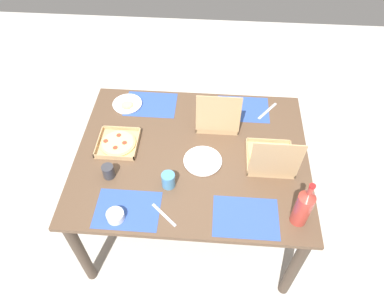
{
  "coord_description": "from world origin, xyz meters",
  "views": [
    {
      "loc": [
        -0.11,
        1.45,
        2.49
      ],
      "look_at": [
        0.0,
        0.0,
        0.77
      ],
      "focal_mm": 33.55,
      "sensor_mm": 36.0,
      "label": 1
    }
  ],
  "objects_px": {
    "plate_far_left": "(127,104)",
    "plate_near_left": "(203,161)",
    "condiment_bowl": "(115,216)",
    "cup_clear_left": "(168,180)",
    "soda_bottle": "(303,207)",
    "cup_red": "(108,171)",
    "pizza_box_corner_right": "(271,159)",
    "pizza_box_center": "(118,143)",
    "pizza_box_corner_left": "(218,118)"
  },
  "relations": [
    {
      "from": "pizza_box_center",
      "to": "plate_near_left",
      "type": "height_order",
      "value": "pizza_box_center"
    },
    {
      "from": "cup_clear_left",
      "to": "cup_red",
      "type": "bearing_deg",
      "value": -6.29
    },
    {
      "from": "pizza_box_corner_left",
      "to": "cup_clear_left",
      "type": "height_order",
      "value": "pizza_box_corner_left"
    },
    {
      "from": "pizza_box_corner_right",
      "to": "plate_near_left",
      "type": "distance_m",
      "value": 0.41
    },
    {
      "from": "plate_near_left",
      "to": "plate_far_left",
      "type": "bearing_deg",
      "value": -40.42
    },
    {
      "from": "pizza_box_center",
      "to": "condiment_bowl",
      "type": "distance_m",
      "value": 0.54
    },
    {
      "from": "soda_bottle",
      "to": "condiment_bowl",
      "type": "distance_m",
      "value": 1.0
    },
    {
      "from": "pizza_box_center",
      "to": "plate_near_left",
      "type": "xyz_separation_m",
      "value": [
        -0.55,
        0.1,
        -0.0
      ]
    },
    {
      "from": "plate_near_left",
      "to": "condiment_bowl",
      "type": "bearing_deg",
      "value": 43.75
    },
    {
      "from": "plate_far_left",
      "to": "cup_clear_left",
      "type": "bearing_deg",
      "value": 119.26
    },
    {
      "from": "plate_near_left",
      "to": "soda_bottle",
      "type": "relative_size",
      "value": 0.73
    },
    {
      "from": "soda_bottle",
      "to": "plate_far_left",
      "type": "bearing_deg",
      "value": -37.52
    },
    {
      "from": "plate_far_left",
      "to": "condiment_bowl",
      "type": "distance_m",
      "value": 0.92
    },
    {
      "from": "pizza_box_center",
      "to": "soda_bottle",
      "type": "distance_m",
      "value": 1.19
    },
    {
      "from": "plate_near_left",
      "to": "condiment_bowl",
      "type": "height_order",
      "value": "condiment_bowl"
    },
    {
      "from": "soda_bottle",
      "to": "cup_red",
      "type": "distance_m",
      "value": 1.11
    },
    {
      "from": "soda_bottle",
      "to": "cup_red",
      "type": "relative_size",
      "value": 3.75
    },
    {
      "from": "plate_near_left",
      "to": "cup_red",
      "type": "xyz_separation_m",
      "value": [
        0.55,
        0.15,
        0.03
      ]
    },
    {
      "from": "pizza_box_corner_right",
      "to": "pizza_box_corner_left",
      "type": "bearing_deg",
      "value": -45.31
    },
    {
      "from": "cup_red",
      "to": "cup_clear_left",
      "type": "height_order",
      "value": "cup_clear_left"
    },
    {
      "from": "cup_clear_left",
      "to": "condiment_bowl",
      "type": "height_order",
      "value": "cup_clear_left"
    },
    {
      "from": "cup_clear_left",
      "to": "pizza_box_center",
      "type": "bearing_deg",
      "value": -38.88
    },
    {
      "from": "pizza_box_center",
      "to": "pizza_box_corner_right",
      "type": "relative_size",
      "value": 0.8
    },
    {
      "from": "cup_clear_left",
      "to": "soda_bottle",
      "type": "bearing_deg",
      "value": 166.22
    },
    {
      "from": "plate_far_left",
      "to": "plate_near_left",
      "type": "xyz_separation_m",
      "value": [
        -0.56,
        0.48,
        -0.0
      ]
    },
    {
      "from": "soda_bottle",
      "to": "pizza_box_corner_left",
      "type": "bearing_deg",
      "value": -57.37
    },
    {
      "from": "cup_red",
      "to": "condiment_bowl",
      "type": "xyz_separation_m",
      "value": [
        -0.1,
        0.28,
        -0.02
      ]
    },
    {
      "from": "pizza_box_corner_right",
      "to": "plate_far_left",
      "type": "bearing_deg",
      "value": -25.47
    },
    {
      "from": "condiment_bowl",
      "to": "plate_far_left",
      "type": "bearing_deg",
      "value": -82.94
    },
    {
      "from": "plate_far_left",
      "to": "cup_clear_left",
      "type": "xyz_separation_m",
      "value": [
        -0.37,
        0.67,
        0.04
      ]
    },
    {
      "from": "cup_clear_left",
      "to": "pizza_box_corner_left",
      "type": "bearing_deg",
      "value": -116.59
    },
    {
      "from": "pizza_box_center",
      "to": "soda_bottle",
      "type": "height_order",
      "value": "soda_bottle"
    },
    {
      "from": "plate_near_left",
      "to": "pizza_box_corner_left",
      "type": "bearing_deg",
      "value": -102.94
    },
    {
      "from": "pizza_box_center",
      "to": "pizza_box_corner_right",
      "type": "height_order",
      "value": "pizza_box_corner_right"
    },
    {
      "from": "cup_clear_left",
      "to": "pizza_box_corner_right",
      "type": "bearing_deg",
      "value": -161.21
    },
    {
      "from": "plate_far_left",
      "to": "soda_bottle",
      "type": "height_order",
      "value": "soda_bottle"
    },
    {
      "from": "plate_near_left",
      "to": "soda_bottle",
      "type": "xyz_separation_m",
      "value": [
        -0.54,
        0.37,
        0.12
      ]
    },
    {
      "from": "plate_far_left",
      "to": "plate_near_left",
      "type": "bearing_deg",
      "value": 139.58
    },
    {
      "from": "soda_bottle",
      "to": "cup_clear_left",
      "type": "bearing_deg",
      "value": -13.78
    },
    {
      "from": "cup_clear_left",
      "to": "condiment_bowl",
      "type": "bearing_deg",
      "value": 42.89
    },
    {
      "from": "pizza_box_corner_left",
      "to": "soda_bottle",
      "type": "distance_m",
      "value": 0.85
    },
    {
      "from": "cup_red",
      "to": "soda_bottle",
      "type": "bearing_deg",
      "value": 168.67
    },
    {
      "from": "pizza_box_center",
      "to": "condiment_bowl",
      "type": "xyz_separation_m",
      "value": [
        -0.1,
        0.53,
        0.01
      ]
    },
    {
      "from": "pizza_box_corner_right",
      "to": "cup_clear_left",
      "type": "height_order",
      "value": "pizza_box_corner_right"
    },
    {
      "from": "plate_far_left",
      "to": "plate_near_left",
      "type": "height_order",
      "value": "plate_far_left"
    },
    {
      "from": "pizza_box_corner_left",
      "to": "plate_near_left",
      "type": "distance_m",
      "value": 0.36
    },
    {
      "from": "plate_near_left",
      "to": "cup_red",
      "type": "distance_m",
      "value": 0.57
    },
    {
      "from": "plate_far_left",
      "to": "pizza_box_corner_right",
      "type": "bearing_deg",
      "value": 154.53
    },
    {
      "from": "pizza_box_corner_left",
      "to": "plate_far_left",
      "type": "bearing_deg",
      "value": -11.41
    },
    {
      "from": "condiment_bowl",
      "to": "cup_clear_left",
      "type": "bearing_deg",
      "value": -137.11
    }
  ]
}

